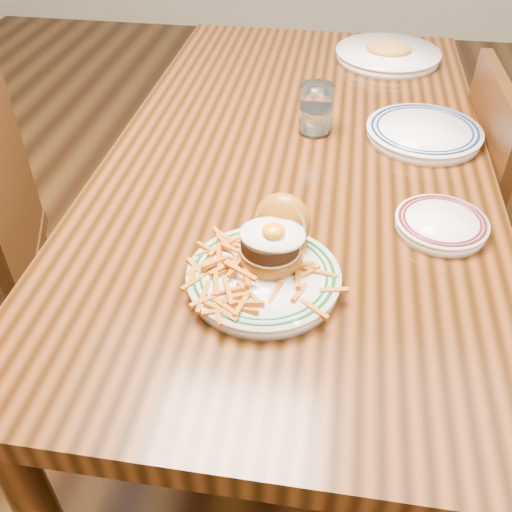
% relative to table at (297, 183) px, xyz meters
% --- Properties ---
extents(floor, '(6.00, 6.00, 0.00)m').
position_rel_table_xyz_m(floor, '(0.00, 0.00, -0.66)').
color(floor, black).
rests_on(floor, ground).
extents(table, '(0.85, 1.60, 0.75)m').
position_rel_table_xyz_m(table, '(0.00, 0.00, 0.00)').
color(table, black).
rests_on(table, floor).
extents(chair_right, '(0.43, 0.43, 0.88)m').
position_rel_table_xyz_m(chair_right, '(0.56, 0.15, -0.19)').
color(chair_right, '#391B0B').
rests_on(chair_right, floor).
extents(main_plate, '(0.26, 0.27, 0.12)m').
position_rel_table_xyz_m(main_plate, '(-0.01, -0.44, 0.12)').
color(main_plate, white).
rests_on(main_plate, table).
extents(side_plate, '(0.17, 0.18, 0.03)m').
position_rel_table_xyz_m(side_plate, '(0.29, -0.25, 0.10)').
color(side_plate, white).
rests_on(side_plate, table).
extents(rear_plate, '(0.27, 0.27, 0.03)m').
position_rel_table_xyz_m(rear_plate, '(0.28, 0.10, 0.10)').
color(rear_plate, white).
rests_on(rear_plate, table).
extents(water_glass, '(0.08, 0.08, 0.12)m').
position_rel_table_xyz_m(water_glass, '(0.03, 0.09, 0.14)').
color(water_glass, white).
rests_on(water_glass, table).
extents(far_plate, '(0.31, 0.31, 0.06)m').
position_rel_table_xyz_m(far_plate, '(0.21, 0.57, 0.11)').
color(far_plate, white).
rests_on(far_plate, table).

